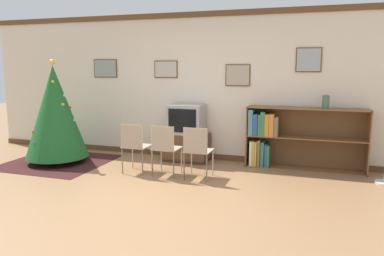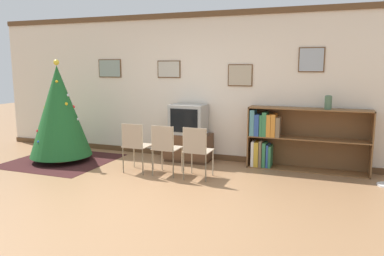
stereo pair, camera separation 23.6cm
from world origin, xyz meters
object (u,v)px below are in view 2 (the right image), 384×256
object	(u,v)px
bookshelf	(285,138)
vase	(328,102)
folding_chair_right	(197,149)
christmas_tree	(59,111)
tv_console	(189,147)
folding_chair_center	(165,147)
television	(189,119)
folding_chair_left	(135,144)

from	to	relation	value
bookshelf	vase	distance (m)	0.91
folding_chair_right	bookshelf	distance (m)	1.63
christmas_tree	tv_console	world-z (taller)	christmas_tree
bookshelf	folding_chair_center	bearing A→B (deg)	-147.19
television	folding_chair_left	size ratio (longest dim) A/B	0.77
christmas_tree	vase	world-z (taller)	christmas_tree
television	folding_chair_right	xyz separation A→B (m)	(0.53, -1.04, -0.30)
tv_console	folding_chair_right	distance (m)	1.19
christmas_tree	folding_chair_right	bearing A→B (deg)	-3.91
tv_console	folding_chair_center	distance (m)	1.06
christmas_tree	folding_chair_center	world-z (taller)	christmas_tree
vase	television	bearing A→B (deg)	-179.23
tv_console	bookshelf	world-z (taller)	bookshelf
vase	folding_chair_right	bearing A→B (deg)	-149.93
folding_chair_right	folding_chair_center	bearing A→B (deg)	180.00
television	vase	size ratio (longest dim) A/B	2.81
folding_chair_left	tv_console	bearing A→B (deg)	62.86
christmas_tree	tv_console	xyz separation A→B (m)	(2.18, 0.85, -0.67)
vase	bookshelf	bearing A→B (deg)	175.97
christmas_tree	folding_chair_center	size ratio (longest dim) A/B	2.24
bookshelf	folding_chair_left	bearing A→B (deg)	-153.76
folding_chair_left	folding_chair_center	xyz separation A→B (m)	(0.53, 0.00, 0.00)
christmas_tree	vase	bearing A→B (deg)	10.96
television	folding_chair_center	distance (m)	1.08
folding_chair_left	folding_chair_center	world-z (taller)	same
tv_console	folding_chair_left	xyz separation A→B (m)	(-0.53, -1.04, 0.22)
folding_chair_center	vase	size ratio (longest dim) A/B	3.67
television	tv_console	bearing A→B (deg)	90.00
christmas_tree	folding_chair_center	xyz separation A→B (m)	(2.18, -0.19, -0.45)
folding_chair_right	vase	xyz separation A→B (m)	(1.84, 1.07, 0.69)
tv_console	television	world-z (taller)	television
folding_chair_center	bookshelf	size ratio (longest dim) A/B	0.42
bookshelf	christmas_tree	bearing A→B (deg)	-166.64
christmas_tree	bookshelf	size ratio (longest dim) A/B	0.94
folding_chair_right	christmas_tree	bearing A→B (deg)	176.09
tv_console	vase	size ratio (longest dim) A/B	3.67
folding_chair_center	folding_chair_right	size ratio (longest dim) A/B	1.00
tv_console	folding_chair_center	size ratio (longest dim) A/B	1.00
folding_chair_center	vase	bearing A→B (deg)	24.19
television	bookshelf	bearing A→B (deg)	2.58
folding_chair_right	bookshelf	xyz separation A→B (m)	(1.20, 1.11, 0.05)
television	folding_chair_right	size ratio (longest dim) A/B	0.77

